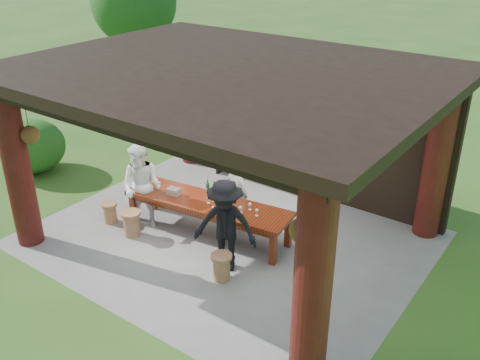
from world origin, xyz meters
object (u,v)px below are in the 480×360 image
Objects in this scene: host at (237,194)px; napkin_basket at (174,192)px; stool_near_left at (131,223)px; stool_near_right at (222,266)px; tasting_table at (208,206)px; wine_shelf at (263,141)px; guest_woman at (142,186)px; guest_man at (225,226)px; stool_far_left at (110,212)px.

napkin_basket is at bearing 43.55° from host.
stool_near_left is 1.06m from napkin_basket.
tasting_table is at bearing 137.67° from stool_near_right.
guest_woman is (-0.94, -3.06, -0.24)m from wine_shelf.
stool_near_left is at bearing -121.96° from napkin_basket.
host is at bearing 18.88° from guest_woman.
wine_shelf is 3.59m from guest_man.
guest_woman is at bearing 167.26° from stool_near_right.
guest_man is (2.32, -0.24, -0.01)m from guest_woman.
tasting_table is at bearing 121.68° from guest_man.
napkin_basket is at bearing 13.14° from guest_woman.
stool_near_right is at bearing -29.74° from guest_woman.
wine_shelf is 3.88m from stool_far_left.
guest_man is at bearing -36.33° from tasting_table.
tasting_table is 2.20m from stool_far_left.
guest_woman is at bearing 99.93° from stool_near_left.
tasting_table reaches higher than stool_near_left.
host is (0.63, -1.93, -0.40)m from wine_shelf.
stool_near_right is 2.61m from guest_woman.
guest_man is 1.85m from napkin_basket.
stool_near_left is 0.30× the size of guest_man.
napkin_basket reaches higher than stool_near_left.
stool_near_left is at bearing -7.70° from stool_far_left.
host reaches higher than stool_far_left.
wine_shelf reaches higher than stool_far_left.
wine_shelf is at bearing 98.15° from tasting_table.
wine_shelf is 4.03m from stool_near_right.
wine_shelf is 3.21m from guest_woman.
tasting_table is 1.29m from guest_man.
stool_near_right is 1.12× the size of stool_far_left.
guest_man reaches higher than stool_far_left.
stool_far_left is 1.01m from guest_woman.
stool_far_left is at bearing -169.99° from guest_woman.
wine_shelf is 5.73× the size of stool_far_left.
wine_shelf reaches higher than napkin_basket.
napkin_basket reaches higher than stool_near_right.
guest_woman is 6.97× the size of napkin_basket.
host is at bearing 38.78° from napkin_basket.
wine_shelf is 9.98× the size of napkin_basket.
napkin_basket is at bearing -97.81° from wine_shelf.
napkin_basket is (-0.74, -0.18, 0.19)m from tasting_table.
guest_man is (3.00, 0.10, 0.65)m from stool_far_left.
stool_near_left is at bearing -97.07° from guest_woman.
guest_woman is 2.33m from guest_man.
guest_man is 6.88× the size of napkin_basket.
host is at bearing -71.93° from wine_shelf.
wine_shelf is 5.09× the size of stool_near_right.
guest_woman reaches higher than tasting_table.
guest_woman is at bearing 27.01° from stool_far_left.
tasting_table is at bearing -81.85° from wine_shelf.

